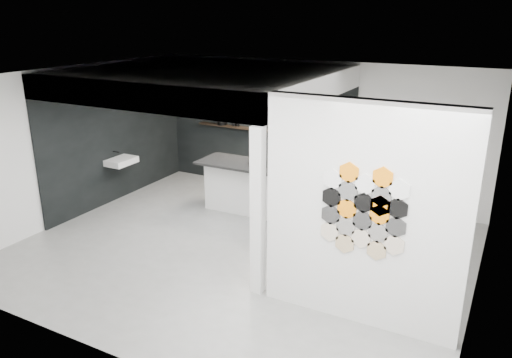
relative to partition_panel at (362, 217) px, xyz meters
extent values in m
cube|color=slate|center=(-2.23, 1.00, -1.40)|extent=(7.00, 6.00, 0.01)
cube|color=silver|center=(0.00, 0.00, 0.00)|extent=(2.45, 0.15, 2.80)
cube|color=black|center=(-3.52, 3.97, -0.22)|extent=(4.40, 0.04, 2.35)
cube|color=black|center=(-5.70, 2.00, -0.22)|extent=(0.04, 4.00, 2.35)
cube|color=silver|center=(-3.52, 2.00, 1.15)|extent=(4.40, 4.00, 0.40)
cube|color=silver|center=(-1.41, 0.00, -0.22)|extent=(0.16, 0.16, 2.35)
cube|color=silver|center=(-3.52, 0.08, 1.15)|extent=(4.40, 0.16, 0.40)
cube|color=silver|center=(-5.46, 1.80, -0.55)|extent=(0.40, 0.60, 0.12)
cube|color=black|center=(-3.43, 3.87, -0.10)|extent=(3.00, 0.15, 0.04)
cube|color=silver|center=(-2.94, 2.54, -0.93)|extent=(1.66, 0.63, 0.95)
cube|color=black|center=(-2.94, 2.46, -0.43)|extent=(1.89, 0.85, 0.04)
cube|color=black|center=(-2.67, 2.60, -0.41)|extent=(0.50, 0.43, 0.02)
cylinder|color=black|center=(-2.67, 2.82, -0.19)|extent=(0.03, 0.03, 0.44)
torus|color=black|center=(-2.67, 2.76, 0.04)|extent=(0.02, 0.15, 0.15)
cylinder|color=black|center=(-4.35, 3.87, 0.01)|extent=(0.27, 0.27, 0.17)
ellipsoid|color=black|center=(-2.42, 3.87, -0.01)|extent=(0.18, 0.18, 0.14)
cylinder|color=gray|center=(-2.08, 3.87, -0.04)|extent=(0.16, 0.16, 0.09)
cylinder|color=gray|center=(-2.08, 3.87, -0.01)|extent=(0.12, 0.12, 0.15)
cylinder|color=black|center=(-3.94, 3.87, 0.01)|extent=(0.07, 0.07, 0.17)
cylinder|color=black|center=(-4.04, 3.87, -0.03)|extent=(0.10, 0.10, 0.11)
cylinder|color=beige|center=(-0.37, -0.09, -0.24)|extent=(0.26, 0.02, 0.26)
cylinder|color=#2D2D2D|center=(-0.37, -0.09, -0.01)|extent=(0.26, 0.02, 0.26)
cylinder|color=black|center=(-0.37, -0.09, 0.21)|extent=(0.26, 0.02, 0.26)
cylinder|color=white|center=(-0.37, -0.09, 0.44)|extent=(0.26, 0.02, 0.26)
cylinder|color=tan|center=(-0.17, -0.09, -0.35)|extent=(0.26, 0.02, 0.26)
cylinder|color=#66635E|center=(-0.17, -0.09, -0.13)|extent=(0.26, 0.02, 0.26)
cylinder|color=orange|center=(-0.17, -0.09, 0.10)|extent=(0.26, 0.02, 0.26)
cylinder|color=black|center=(-0.17, -0.09, 0.33)|extent=(0.26, 0.02, 0.26)
cylinder|color=orange|center=(-0.17, -0.09, 0.55)|extent=(0.26, 0.02, 0.26)
cylinder|color=beige|center=(0.02, -0.09, -0.24)|extent=(0.26, 0.02, 0.26)
cylinder|color=#2D2D2D|center=(0.02, -0.09, -0.01)|extent=(0.26, 0.02, 0.26)
cylinder|color=black|center=(0.02, -0.09, 0.21)|extent=(0.26, 0.02, 0.26)
cylinder|color=white|center=(0.02, -0.09, 0.44)|extent=(0.26, 0.02, 0.26)
cylinder|color=tan|center=(0.22, -0.09, -0.35)|extent=(0.26, 0.02, 0.26)
cylinder|color=#66635E|center=(0.22, -0.09, -0.13)|extent=(0.26, 0.02, 0.26)
cylinder|color=orange|center=(0.22, -0.09, 0.10)|extent=(0.26, 0.02, 0.26)
cylinder|color=black|center=(0.22, -0.09, 0.33)|extent=(0.26, 0.02, 0.26)
cylinder|color=orange|center=(0.22, -0.09, 0.55)|extent=(0.26, 0.02, 0.26)
cylinder|color=beige|center=(0.42, -0.09, -0.24)|extent=(0.26, 0.02, 0.26)
cylinder|color=#2D2D2D|center=(0.42, -0.09, -0.01)|extent=(0.26, 0.02, 0.26)
cylinder|color=black|center=(0.42, -0.09, 0.21)|extent=(0.26, 0.02, 0.26)
cylinder|color=white|center=(0.42, -0.09, 0.44)|extent=(0.26, 0.02, 0.26)
cylinder|color=orange|center=(0.22, -0.09, 0.21)|extent=(0.26, 0.02, 0.26)
camera|label=1|loc=(1.45, -5.41, 2.31)|focal=35.00mm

